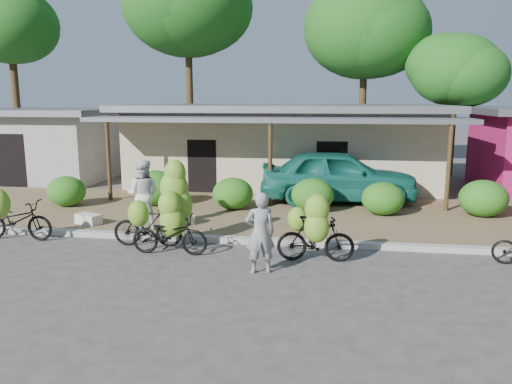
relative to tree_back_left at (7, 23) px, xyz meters
The scene contains 27 objects.
ground 20.27m from the tree_back_left, 43.77° to the right, with size 100.00×100.00×0.00m, color #3F3D3B.
sidewalk 17.43m from the tree_back_left, 30.65° to the right, with size 60.00×6.00×0.12m, color olive.
curb 19.01m from the tree_back_left, 39.07° to the right, with size 60.00×0.25×0.15m, color #A8A399.
shop_main 14.89m from the tree_back_left, ahead, with size 13.00×8.50×3.35m.
shop_grey 6.52m from the tree_back_left, 38.29° to the right, with size 7.00×6.00×3.15m.
tree_back_left is the anchor object (origin of this frame).
tree_far_center 8.64m from the tree_back_left, 20.56° to the left, with size 6.71×6.71×11.05m.
tree_center_right 17.36m from the tree_back_left, 11.64° to the left, with size 6.15×6.11×9.43m.
tree_near_right 21.17m from the tree_back_left, ahead, with size 4.28×4.08×6.57m.
hedge_0 12.64m from the tree_back_left, 48.95° to the right, with size 1.27×1.14×0.99m, color #286015.
hedge_1 14.07m from the tree_back_left, 37.27° to the right, with size 1.49×1.34×1.16m, color #286015.
hedge_2 16.19m from the tree_back_left, 31.76° to the right, with size 1.30×1.17×1.01m, color #286015.
hedge_3 18.19m from the tree_back_left, 27.08° to the right, with size 1.33×1.20×1.04m, color #286015.
hedge_4 20.07m from the tree_back_left, 24.64° to the right, with size 1.28×1.15×1.00m, color #286015.
hedge_5 22.56m from the tree_back_left, 20.81° to the right, with size 1.42×1.27×1.10m, color #286015.
bike_far_left 15.49m from the tree_back_left, 56.92° to the right, with size 1.97×1.25×1.46m.
bike_left 17.58m from the tree_back_left, 46.44° to the right, with size 1.75×1.16×1.30m.
bike_center 18.07m from the tree_back_left, 45.08° to the right, with size 1.81×1.18×2.17m.
bike_right 20.81m from the tree_back_left, 39.00° to the right, with size 1.76×1.16×1.66m.
loose_banana_a 16.71m from the tree_back_left, 42.37° to the right, with size 0.54×0.46×0.68m, color #7AA328.
loose_banana_b 16.80m from the tree_back_left, 41.48° to the right, with size 0.48×0.40×0.59m, color #7AA328.
loose_banana_c 19.17m from the tree_back_left, 34.41° to the right, with size 0.52×0.44×0.65m, color #7AA328.
sack_near 16.72m from the tree_back_left, 41.16° to the right, with size 0.85×0.40×0.30m, color silver.
sack_far 15.27m from the tree_back_left, 49.04° to the right, with size 0.75×0.38×0.28m, color silver.
vendor 20.41m from the tree_back_left, 42.83° to the right, with size 0.63×0.41×1.73m, color gray.
bystander 16.17m from the tree_back_left, 44.60° to the right, with size 0.92×0.72×1.89m, color white.
teal_van 18.13m from the tree_back_left, 21.00° to the right, with size 2.12×5.27×1.80m, color #166657.
Camera 1 is at (1.95, -10.00, 3.61)m, focal length 35.00 mm.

